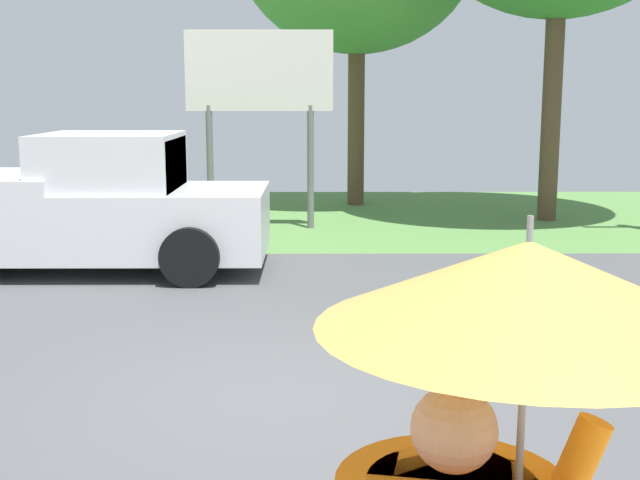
{
  "coord_description": "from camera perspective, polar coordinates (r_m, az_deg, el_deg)",
  "views": [
    {
      "loc": [
        0.27,
        -6.43,
        2.42
      ],
      "look_at": [
        0.31,
        1.0,
        1.1
      ],
      "focal_mm": 46.69,
      "sensor_mm": 36.0,
      "label": 1
    }
  ],
  "objects": [
    {
      "name": "ground_plane",
      "position": [
        9.7,
        -1.88,
        -4.68
      ],
      "size": [
        40.0,
        22.0,
        0.2
      ],
      "color": "#4C4C4F"
    },
    {
      "name": "pickup_truck",
      "position": [
        11.86,
        -16.26,
        2.15
      ],
      "size": [
        5.2,
        2.28,
        1.88
      ],
      "rotation": [
        0.0,
        0.0,
        -0.05
      ],
      "color": "silver",
      "rests_on": "ground_plane"
    },
    {
      "name": "roadside_billboard",
      "position": [
        14.92,
        -4.18,
        10.54
      ],
      "size": [
        2.6,
        0.12,
        3.5
      ],
      "color": "slate",
      "rests_on": "ground_plane"
    }
  ]
}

